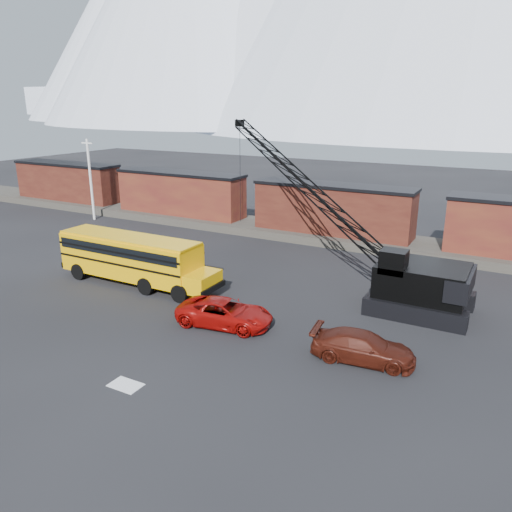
{
  "coord_description": "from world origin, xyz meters",
  "views": [
    {
      "loc": [
        14.21,
        -17.58,
        11.47
      ],
      "look_at": [
        1.12,
        6.36,
        3.0
      ],
      "focal_mm": 35.0,
      "sensor_mm": 36.0,
      "label": 1
    }
  ],
  "objects_px": {
    "red_pickup": "(225,313)",
    "crawler_crane": "(300,180)",
    "maroon_suv": "(363,347)",
    "school_bus": "(134,258)"
  },
  "relations": [
    {
      "from": "red_pickup",
      "to": "school_bus",
      "type": "bearing_deg",
      "value": 64.6
    },
    {
      "from": "maroon_suv",
      "to": "school_bus",
      "type": "bearing_deg",
      "value": 73.41
    },
    {
      "from": "red_pickup",
      "to": "crawler_crane",
      "type": "relative_size",
      "value": 0.23
    },
    {
      "from": "red_pickup",
      "to": "crawler_crane",
      "type": "distance_m",
      "value": 13.97
    },
    {
      "from": "red_pickup",
      "to": "crawler_crane",
      "type": "bearing_deg",
      "value": -2.07
    },
    {
      "from": "school_bus",
      "to": "crawler_crane",
      "type": "height_order",
      "value": "crawler_crane"
    },
    {
      "from": "school_bus",
      "to": "crawler_crane",
      "type": "distance_m",
      "value": 13.15
    },
    {
      "from": "red_pickup",
      "to": "maroon_suv",
      "type": "height_order",
      "value": "red_pickup"
    },
    {
      "from": "school_bus",
      "to": "maroon_suv",
      "type": "xyz_separation_m",
      "value": [
        16.14,
        -2.78,
        -1.1
      ]
    },
    {
      "from": "maroon_suv",
      "to": "crawler_crane",
      "type": "distance_m",
      "value": 16.75
    }
  ]
}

